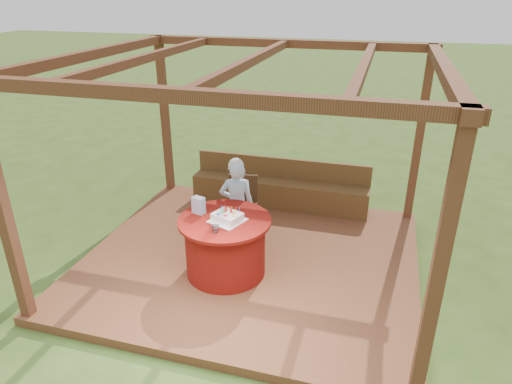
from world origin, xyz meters
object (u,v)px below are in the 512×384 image
(table, at_px, (225,246))
(birthday_cake, at_px, (227,217))
(elderly_woman, at_px, (237,203))
(chair, at_px, (243,202))
(drinking_glass, at_px, (215,229))
(gift_bag, at_px, (199,205))
(bench, at_px, (279,191))

(table, distance_m, birthday_cake, 0.44)
(table, distance_m, elderly_woman, 0.74)
(chair, bearing_deg, birthday_cake, -81.78)
(elderly_woman, relative_size, drinking_glass, 13.91)
(chair, bearing_deg, drinking_glass, -85.21)
(gift_bag, bearing_deg, birthday_cake, 3.60)
(table, xyz_separation_m, chair, (-0.12, 1.11, 0.10))
(chair, bearing_deg, table, -84.08)
(elderly_woman, bearing_deg, gift_bag, -117.16)
(gift_bag, bearing_deg, table, 5.53)
(birthday_cake, distance_m, gift_bag, 0.44)
(table, xyz_separation_m, gift_bag, (-0.38, 0.07, 0.50))
(chair, xyz_separation_m, elderly_woman, (0.05, -0.43, 0.18))
(chair, bearing_deg, elderly_woman, -83.06)
(drinking_glass, bearing_deg, bench, 85.35)
(table, distance_m, gift_bag, 0.63)
(birthday_cake, bearing_deg, table, 153.24)
(drinking_glass, bearing_deg, elderly_woman, 93.89)
(bench, relative_size, drinking_glass, 30.83)
(bench, distance_m, birthday_cake, 2.28)
(bench, distance_m, gift_bag, 2.27)
(gift_bag, bearing_deg, drinking_glass, -30.72)
(birthday_cake, bearing_deg, bench, 85.77)
(bench, bearing_deg, table, -95.55)
(gift_bag, bearing_deg, bench, 91.15)
(table, relative_size, drinking_glass, 12.15)
(bench, relative_size, chair, 3.37)
(table, distance_m, drinking_glass, 0.55)
(table, relative_size, elderly_woman, 0.87)
(bench, bearing_deg, chair, -107.16)
(chair, xyz_separation_m, drinking_glass, (0.12, -1.46, 0.33))
(bench, bearing_deg, birthday_cake, -94.23)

